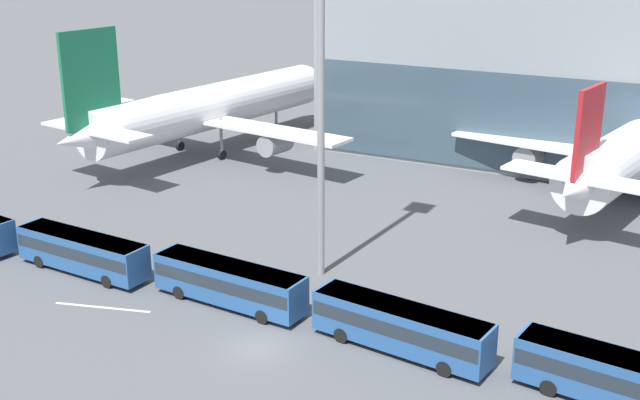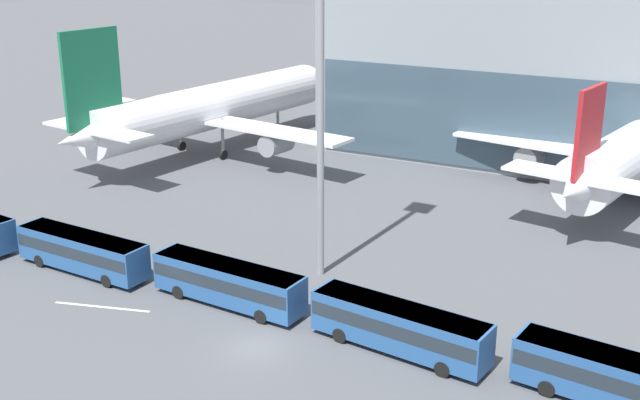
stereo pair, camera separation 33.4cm
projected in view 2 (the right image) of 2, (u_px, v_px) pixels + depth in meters
ground_plane at (256, 347)px, 50.95m from camera, size 440.00×440.00×0.00m
airliner_at_gate_near at (205, 108)px, 93.72m from camera, size 40.83×42.36×16.06m
airliner_at_gate_far at (639, 149)px, 77.83m from camera, size 37.66×39.19×13.32m
shuttle_bus_2 at (82, 250)px, 61.75m from camera, size 11.91×3.21×3.04m
shuttle_bus_3 at (228, 281)px, 56.28m from camera, size 11.93×3.33×3.04m
shuttle_bus_4 at (399, 325)px, 49.94m from camera, size 12.01×3.93×3.04m
shuttle_bus_5 at (621, 379)px, 43.98m from camera, size 12.00×3.89×3.04m
floodlight_mast at (321, 8)px, 55.52m from camera, size 2.43×2.43×31.93m
lane_stripe_5 at (102, 307)px, 56.44m from camera, size 6.95×2.20×0.01m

